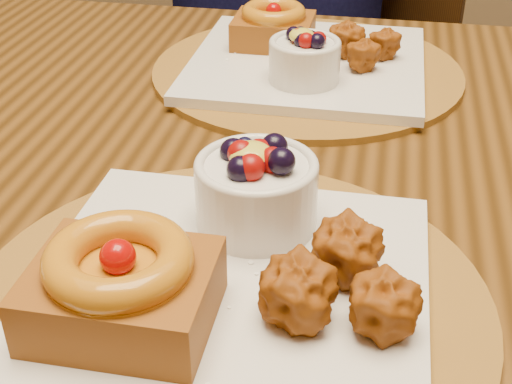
# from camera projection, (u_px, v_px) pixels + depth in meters

# --- Properties ---
(dining_table) EXTENTS (1.60, 0.90, 0.76)m
(dining_table) POSITION_uv_depth(u_px,v_px,m) (277.00, 224.00, 0.74)
(dining_table) COLOR #331E09
(dining_table) RESTS_ON ground
(place_setting_near) EXTENTS (0.38, 0.38, 0.09)m
(place_setting_near) POSITION_uv_depth(u_px,v_px,m) (225.00, 270.00, 0.51)
(place_setting_near) COLOR brown
(place_setting_near) RESTS_ON dining_table
(place_setting_far) EXTENTS (0.38, 0.38, 0.08)m
(place_setting_far) POSITION_uv_depth(u_px,v_px,m) (305.00, 59.00, 0.87)
(place_setting_far) COLOR brown
(place_setting_far) RESTS_ON dining_table
(chair_far) EXTENTS (0.58, 0.58, 0.97)m
(chair_far) POSITION_uv_depth(u_px,v_px,m) (331.00, 59.00, 1.51)
(chair_far) COLOR black
(chair_far) RESTS_ON ground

